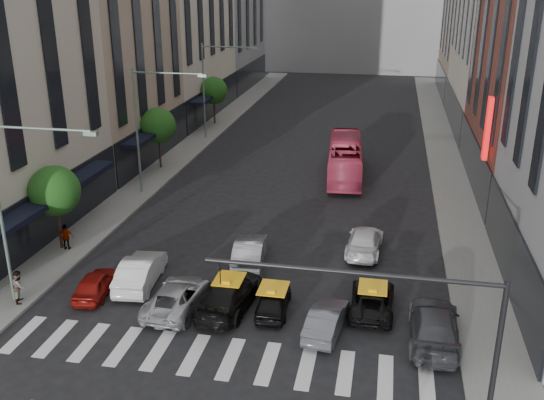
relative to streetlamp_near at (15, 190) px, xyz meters
The scene contains 25 objects.
ground 12.32m from the streetlamp_near, 21.72° to the right, with size 160.00×160.00×0.00m, color black.
sidewalk_left 26.69m from the streetlamp_near, 93.21° to the left, with size 3.00×96.00×0.15m, color slate.
sidewalk_right 34.27m from the streetlamp_near, 50.35° to the left, with size 3.00×96.00×0.15m, color slate.
building_left_b 25.72m from the streetlamp_near, 106.16° to the left, with size 8.00×16.00×24.00m, color tan.
tree_near 6.65m from the streetlamp_near, 106.32° to the left, with size 2.88×2.88×4.95m.
tree_mid 22.18m from the streetlamp_near, 94.56° to the left, with size 2.88×2.88×4.95m.
tree_far 38.11m from the streetlamp_near, 92.65° to the left, with size 2.88×2.88×4.95m.
streetlamp_near is the anchor object (origin of this frame).
streetlamp_mid 16.00m from the streetlamp_near, 90.00° to the left, with size 5.38×0.25×9.00m.
streetlamp_far 32.00m from the streetlamp_near, 90.00° to the left, with size 5.38×0.25×9.00m.
traffic_signal 18.48m from the streetlamp_near, 15.74° to the right, with size 10.10×0.20×6.00m.
liberty_sign 27.73m from the streetlamp_near, 35.24° to the left, with size 0.30×0.70×4.00m.
car_red 6.10m from the streetlamp_near, 29.14° to the left, with size 1.45×3.59×1.22m, color maroon.
car_white_front 7.39m from the streetlamp_near, 33.45° to the left, with size 1.63×4.69×1.54m, color silver.
car_silver 8.89m from the streetlamp_near, ahead, with size 2.21×4.79×1.33m, color #A9AAAF.
taxi_left 10.95m from the streetlamp_near, ahead, with size 2.13×5.25×1.52m, color black.
taxi_center 12.91m from the streetlamp_near, ahead, with size 1.46×3.63×1.24m, color black.
car_grey_mid 15.28m from the streetlamp_near, ahead, with size 1.35×3.88×1.28m, color #484A50.
taxi_right 17.32m from the streetlamp_near, ahead, with size 2.02×4.38×1.22m, color black.
car_grey_curb 19.71m from the streetlamp_near, ahead, with size 2.15×5.28×1.53m, color #3C3E44.
car_row2_left 12.50m from the streetlamp_near, 34.14° to the left, with size 1.59×4.56×1.50m, color #A5A4AA.
car_row2_right 18.81m from the streetlamp_near, 30.32° to the left, with size 1.91×4.69×1.36m, color silver.
bus 26.91m from the streetlamp_near, 59.89° to the left, with size 2.48×10.59×2.95m, color #D33E5F.
pedestrian_near 4.96m from the streetlamp_near, 169.88° to the right, with size 0.80×0.63×1.65m, color gray.
pedestrian_far 7.79m from the streetlamp_near, 102.76° to the left, with size 0.90×0.37×1.53m, color gray.
Camera 1 is at (6.42, -19.20, 15.12)m, focal length 40.00 mm.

